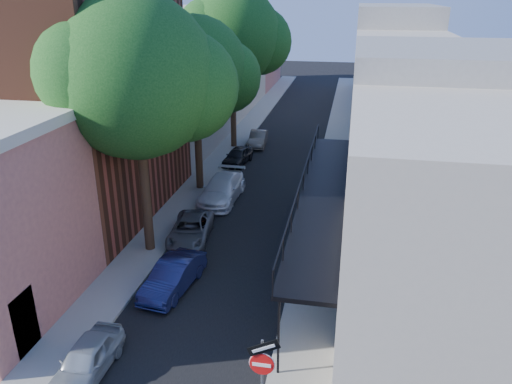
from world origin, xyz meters
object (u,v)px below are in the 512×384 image
at_px(parked_car_c, 191,229).
at_px(parked_car_f, 258,139).
at_px(parked_car_a, 87,360).
at_px(parked_car_d, 222,189).
at_px(parked_car_e, 238,156).
at_px(sign_post, 262,367).
at_px(parked_car_b, 173,276).
at_px(oak_near, 148,80).
at_px(oak_far, 239,37).
at_px(oak_mid, 203,72).

relative_size(parked_car_c, parked_car_f, 1.13).
height_order(parked_car_a, parked_car_d, parked_car_d).
relative_size(parked_car_e, parked_car_f, 0.97).
relative_size(sign_post, parked_car_b, 0.79).
distance_m(parked_car_c, parked_car_e, 11.74).
bearing_deg(sign_post, parked_car_d, 108.41).
relative_size(oak_near, parked_car_a, 3.46).
height_order(oak_far, parked_car_c, oak_far).
height_order(oak_mid, parked_car_f, oak_mid).
xyz_separation_m(oak_mid, oak_far, (0.06, 9.04, 1.20)).
xyz_separation_m(oak_far, parked_car_b, (1.77, -20.21, -7.64)).
relative_size(parked_car_b, parked_car_e, 1.10).
relative_size(parked_car_d, parked_car_f, 1.37).
xyz_separation_m(sign_post, oak_mid, (-6.58, 17.26, 5.02)).
relative_size(parked_car_d, parked_car_e, 1.41).
height_order(sign_post, parked_car_e, sign_post).
bearing_deg(parked_car_c, oak_mid, 92.75).
bearing_deg(oak_mid, parked_car_d, -50.63).
xyz_separation_m(parked_car_a, parked_car_c, (0.35, 9.46, -0.01)).
relative_size(oak_near, parked_car_b, 3.03).
relative_size(oak_mid, parked_car_b, 2.70).
bearing_deg(parked_car_e, parked_car_d, -77.01).
xyz_separation_m(parked_car_a, parked_car_f, (0.57, 25.87, 0.02)).
bearing_deg(parked_car_a, sign_post, -9.23).
bearing_deg(parked_car_e, sign_post, -67.48).
height_order(parked_car_b, parked_car_e, parked_car_b).
bearing_deg(parked_car_b, oak_mid, 107.24).
height_order(oak_near, parked_car_b, oak_near).
distance_m(oak_mid, parked_car_a, 17.57).
bearing_deg(parked_car_f, parked_car_d, -93.79).
height_order(parked_car_b, parked_car_d, parked_car_d).
bearing_deg(parked_car_f, oak_far, -162.44).
relative_size(sign_post, parked_car_a, 0.90).
distance_m(sign_post, parked_car_f, 27.35).
bearing_deg(sign_post, parked_car_f, 100.95).
bearing_deg(parked_car_b, parked_car_f, 99.16).
relative_size(parked_car_a, parked_car_e, 0.97).
distance_m(oak_near, parked_car_a, 11.12).
relative_size(oak_far, parked_car_c, 2.97).
distance_m(oak_far, parked_car_b, 21.67).
height_order(parked_car_c, parked_car_f, parked_car_f).
relative_size(oak_far, parked_car_b, 3.15).
bearing_deg(parked_car_e, parked_car_f, 90.98).
distance_m(sign_post, parked_car_a, 6.02).
bearing_deg(parked_car_e, oak_mid, -91.56).
distance_m(parked_car_d, parked_car_f, 11.26).
bearing_deg(oak_far, parked_car_d, -82.91).
bearing_deg(sign_post, oak_mid, 110.86).
distance_m(oak_mid, parked_car_e, 8.15).
bearing_deg(parked_car_f, oak_near, -98.21).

